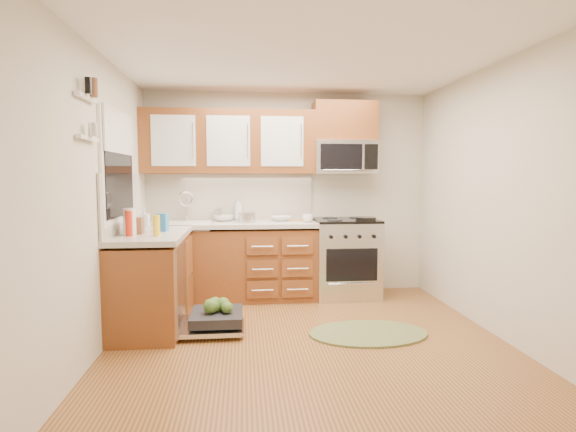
{
  "coord_description": "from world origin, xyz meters",
  "views": [
    {
      "loc": [
        -0.56,
        -3.89,
        1.46
      ],
      "look_at": [
        -0.09,
        0.85,
        1.04
      ],
      "focal_mm": 28.0,
      "sensor_mm": 36.0,
      "label": 1
    }
  ],
  "objects": [
    {
      "name": "blue_carton",
      "position": [
        -1.36,
        0.61,
        1.01
      ],
      "size": [
        0.13,
        0.1,
        0.18
      ],
      "primitive_type": "cube",
      "rotation": [
        0.0,
        0.0,
        -0.33
      ],
      "color": "#2A7BC4",
      "rests_on": "countertop_left"
    },
    {
      "name": "floor",
      "position": [
        0.0,
        0.0,
        0.0
      ],
      "size": [
        3.5,
        3.5,
        0.0
      ],
      "primitive_type": "plane",
      "color": "brown",
      "rests_on": "ground"
    },
    {
      "name": "ceiling",
      "position": [
        0.0,
        0.0,
        2.5
      ],
      "size": [
        3.5,
        3.5,
        0.0
      ],
      "primitive_type": "plane",
      "rotation": [
        3.14,
        0.0,
        0.0
      ],
      "color": "white",
      "rests_on": "ground"
    },
    {
      "name": "backsplash_back",
      "position": [
        -0.73,
        1.74,
        1.21
      ],
      "size": [
        2.05,
        0.02,
        0.57
      ],
      "primitive_type": "cube",
      "color": "#B4B1A1",
      "rests_on": "ground"
    },
    {
      "name": "dishwasher",
      "position": [
        -0.86,
        0.3,
        0.1
      ],
      "size": [
        0.7,
        0.6,
        0.2
      ],
      "primitive_type": null,
      "color": "silver",
      "rests_on": "ground"
    },
    {
      "name": "red_bottle",
      "position": [
        -1.59,
        0.27,
        1.04
      ],
      "size": [
        0.08,
        0.08,
        0.23
      ],
      "primitive_type": "cylinder",
      "rotation": [
        0.0,
        0.0,
        0.27
      ],
      "color": "red",
      "rests_on": "countertop_left"
    },
    {
      "name": "window_blind",
      "position": [
        -1.71,
        0.5,
        1.88
      ],
      "size": [
        0.02,
        0.96,
        0.4
      ],
      "primitive_type": "cube",
      "color": "white",
      "rests_on": "ground"
    },
    {
      "name": "wall_right",
      "position": [
        1.75,
        0.0,
        1.25
      ],
      "size": [
        0.04,
        3.5,
        2.5
      ],
      "primitive_type": "cube",
      "color": "beige",
      "rests_on": "ground"
    },
    {
      "name": "range",
      "position": [
        0.68,
        1.43,
        0.47
      ],
      "size": [
        0.76,
        0.64,
        0.95
      ],
      "primitive_type": null,
      "color": "silver",
      "rests_on": "ground"
    },
    {
      "name": "cabinet_over_mw",
      "position": [
        0.68,
        1.57,
        2.13
      ],
      "size": [
        0.76,
        0.35,
        0.47
      ],
      "primitive_type": "cube",
      "color": "brown",
      "rests_on": "ground"
    },
    {
      "name": "wall_left",
      "position": [
        -1.75,
        0.0,
        1.25
      ],
      "size": [
        0.04,
        3.5,
        2.5
      ],
      "primitive_type": "cube",
      "color": "beige",
      "rests_on": "ground"
    },
    {
      "name": "shelf_lower",
      "position": [
        -1.72,
        -0.35,
        1.75
      ],
      "size": [
        0.04,
        0.4,
        0.03
      ],
      "primitive_type": "cube",
      "color": "white",
      "rests_on": "ground"
    },
    {
      "name": "microwave",
      "position": [
        0.68,
        1.55,
        1.7
      ],
      "size": [
        0.76,
        0.38,
        0.4
      ],
      "primitive_type": null,
      "color": "silver",
      "rests_on": "ground"
    },
    {
      "name": "bowl_a",
      "position": [
        -0.11,
        1.54,
        0.95
      ],
      "size": [
        0.25,
        0.25,
        0.06
      ],
      "primitive_type": "imported",
      "rotation": [
        0.0,
        0.0,
        0.05
      ],
      "color": "#999999",
      "rests_on": "countertop_back"
    },
    {
      "name": "soap_bottle_c",
      "position": [
        -1.62,
        0.58,
        1.0
      ],
      "size": [
        0.12,
        0.12,
        0.15
      ],
      "primitive_type": "imported",
      "rotation": [
        0.0,
        0.0,
        -0.03
      ],
      "color": "#999999",
      "rests_on": "countertop_left"
    },
    {
      "name": "backsplash_left",
      "position": [
        -1.74,
        0.52,
        1.21
      ],
      "size": [
        0.02,
        1.25,
        0.57
      ],
      "primitive_type": "cube",
      "color": "#B4B1A1",
      "rests_on": "ground"
    },
    {
      "name": "window",
      "position": [
        -1.74,
        0.5,
        1.55
      ],
      "size": [
        0.03,
        1.05,
        1.05
      ],
      "primitive_type": null,
      "color": "white",
      "rests_on": "ground"
    },
    {
      "name": "paper_towel_roll",
      "position": [
        -1.6,
        0.33,
        1.05
      ],
      "size": [
        0.12,
        0.12,
        0.25
      ],
      "primitive_type": "cylinder",
      "rotation": [
        0.0,
        0.0,
        0.03
      ],
      "color": "white",
      "rests_on": "countertop_left"
    },
    {
      "name": "wall_front",
      "position": [
        0.0,
        -1.75,
        1.25
      ],
      "size": [
        3.5,
        0.04,
        2.5
      ],
      "primitive_type": "cube",
      "color": "beige",
      "rests_on": "ground"
    },
    {
      "name": "soap_bottle_b",
      "position": [
        -1.62,
        1.05,
        1.03
      ],
      "size": [
        0.09,
        0.1,
        0.2
      ],
      "primitive_type": "imported",
      "rotation": [
        0.0,
        0.0,
        -0.05
      ],
      "color": "#999999",
      "rests_on": "countertop_left"
    },
    {
      "name": "canister",
      "position": [
        -0.86,
        1.63,
        1.0
      ],
      "size": [
        0.11,
        0.11,
        0.15
      ],
      "primitive_type": "cylinder",
      "rotation": [
        0.0,
        0.0,
        -0.22
      ],
      "color": "silver",
      "rests_on": "countertop_back"
    },
    {
      "name": "skillet",
      "position": [
        0.86,
        1.18,
        0.97
      ],
      "size": [
        0.28,
        0.28,
        0.04
      ],
      "primitive_type": "cylinder",
      "rotation": [
        0.0,
        0.0,
        -0.24
      ],
      "color": "black",
      "rests_on": "range"
    },
    {
      "name": "countertop_back",
      "position": [
        -0.72,
        1.44,
        0.9
      ],
      "size": [
        2.07,
        0.64,
        0.05
      ],
      "primitive_type": "cube",
      "color": "beige",
      "rests_on": "base_cabinet_back"
    },
    {
      "name": "wall_back",
      "position": [
        0.0,
        1.75,
        1.25
      ],
      "size": [
        3.5,
        0.04,
        2.5
      ],
      "primitive_type": "cube",
      "color": "beige",
      "rests_on": "ground"
    },
    {
      "name": "wooden_box",
      "position": [
        -1.58,
        0.42,
        1.0
      ],
      "size": [
        0.16,
        0.12,
        0.16
      ],
      "primitive_type": "cube",
      "rotation": [
        0.0,
        0.0,
        -0.03
      ],
      "color": "brown",
      "rests_on": "countertop_left"
    },
    {
      "name": "shelf_upper",
      "position": [
        -1.72,
        -0.35,
        2.05
      ],
      "size": [
        0.04,
        0.4,
        0.03
      ],
      "primitive_type": "cube",
      "color": "white",
      "rests_on": "ground"
    },
    {
      "name": "mustard_bottle",
      "position": [
        -1.35,
        0.26,
        1.02
      ],
      "size": [
        0.08,
        0.08,
        0.19
      ],
      "primitive_type": "cylinder",
      "rotation": [
        0.0,
        0.0,
        0.44
      ],
      "color": "yellow",
      "rests_on": "countertop_left"
    },
    {
      "name": "upper_cabinets",
      "position": [
        -0.73,
        1.57,
        1.88
      ],
      "size": [
        2.05,
        0.35,
        0.75
      ],
      "primitive_type": null,
      "color": "brown",
      "rests_on": "ground"
    },
    {
      "name": "cutting_board",
      "position": [
        0.15,
        1.55,
        0.93
      ],
      "size": [
        0.3,
        0.24,
        0.02
      ],
      "primitive_type": "cube",
      "rotation": [
        0.0,
        0.0,
        -0.27
      ],
      "color": "#AE7A4F",
      "rests_on": "countertop_back"
    },
    {
      "name": "soap_bottle_a",
      "position": [
        -0.62,
        1.68,
        1.07
      ],
      "size": [
        0.13,
        0.13,
        0.28
      ],
      "primitive_type": "imported",
      "rotation": [
        0.0,
        0.0,
        0.17
      ],
      "color": "#999999",
      "rests_on": "countertop_back"
    },
    {
      "name": "sink",
      "position": [
        -1.25,
        1.42,
        0.8
      ],
      "size": [
        0.62,
        0.5,
        0.26
      ],
      "primitive_type": null,
      "color": "white",
      "rests_on": "ground"
    },
    {
      "name": "stock_pot",
      "position": [
        -0.52,
        1.38,
        0.99
      ],
      "size": [
        0.26,
        0.26,
        0.12
      ],
      "primitive_type": "cylinder",
      "rotation": [
        0.0,
        0.0,
        0.32
      ],
      "color": "silver",
      "rests_on": "countertop_back"
    },
    {
      "name": "rug",
      "position": [
        0.59,
        0.08,
        0.01
      ],
      "size": [
        1.21,
        0.88,
        0.02
      ],
      "primitive_type": null,
      "rotation": [
        0.0,
        0.0,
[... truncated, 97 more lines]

